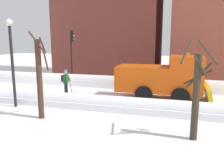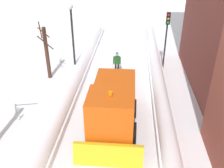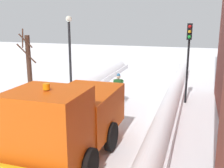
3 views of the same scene
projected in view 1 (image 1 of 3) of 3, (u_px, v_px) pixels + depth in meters
ground_plane at (157, 100)px, 15.67m from camera, size 80.00×80.00×0.00m
snowbank_left at (161, 85)px, 18.42m from camera, size 1.10×36.00×0.98m
snowbank_right at (151, 108)px, 12.79m from camera, size 1.10×36.00×0.90m
plow_truck at (164, 78)px, 15.42m from camera, size 3.20×5.98×3.12m
skier at (66, 80)px, 17.14m from camera, size 0.62×1.80×1.81m
traffic_light_pole at (72, 47)px, 20.60m from camera, size 0.28×0.42×4.63m
street_lamp at (12, 52)px, 13.56m from camera, size 0.40×0.40×5.06m
bare_tree_near at (40, 78)px, 11.75m from camera, size 1.04×0.76×4.34m
bare_tree_mid at (196, 94)px, 9.27m from camera, size 1.48×1.43×3.95m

